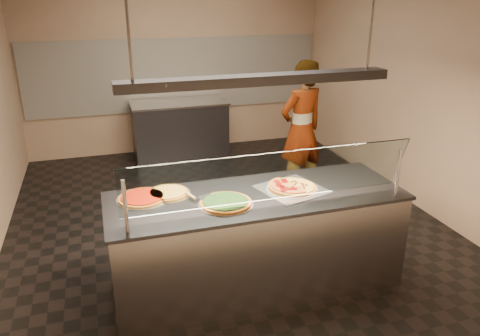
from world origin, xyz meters
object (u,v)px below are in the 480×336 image
object	(u,v)px
pizza_spinach	(226,202)
prep_table	(180,129)
perforated_tray	(292,189)
pizza_cheese	(168,192)
heat_lamp_housing	(258,80)
half_pizza_sausage	(303,185)
serving_counter	(256,240)
pizza_spatula	(197,196)
half_pizza_pepperoni	(281,187)
worker	(301,130)
sneeze_guard	(271,177)
pizza_tomato	(142,197)

from	to	relation	value
pizza_spinach	prep_table	bearing A→B (deg)	85.39
perforated_tray	pizza_cheese	bearing A→B (deg)	168.08
pizza_cheese	heat_lamp_housing	size ratio (longest dim) A/B	0.17
half_pizza_sausage	serving_counter	bearing A→B (deg)	-178.15
prep_table	heat_lamp_housing	xyz separation A→B (m)	(-0.00, -3.84, 1.48)
pizza_spatula	heat_lamp_housing	size ratio (longest dim) A/B	0.10
half_pizza_pepperoni	prep_table	world-z (taller)	half_pizza_pepperoni
perforated_tray	pizza_spatula	distance (m)	0.87
half_pizza_pepperoni	half_pizza_sausage	xyz separation A→B (m)	(0.21, 0.00, -0.01)
half_pizza_sausage	pizza_spinach	bearing A→B (deg)	-170.66
pizza_spinach	pizza_spatula	size ratio (longest dim) A/B	1.98
pizza_spatula	heat_lamp_housing	bearing A→B (deg)	-6.71
worker	heat_lamp_housing	size ratio (longest dim) A/B	0.79
half_pizza_sausage	pizza_cheese	xyz separation A→B (m)	(-1.20, 0.23, -0.01)
sneeze_guard	pizza_tomato	xyz separation A→B (m)	(-0.98, 0.55, -0.28)
half_pizza_sausage	pizza_cheese	bearing A→B (deg)	169.10
pizza_spinach	pizza_tomato	bearing A→B (deg)	154.16
sneeze_guard	pizza_spatula	size ratio (longest dim) A/B	10.06
sneeze_guard	pizza_cheese	size ratio (longest dim) A/B	6.05
pizza_tomato	pizza_spinach	bearing A→B (deg)	-25.84
prep_table	pizza_spinach	bearing A→B (deg)	-94.61
prep_table	serving_counter	bearing A→B (deg)	-90.00
sneeze_guard	prep_table	world-z (taller)	sneeze_guard
serving_counter	half_pizza_sausage	size ratio (longest dim) A/B	5.50
sneeze_guard	pizza_tomato	distance (m)	1.16
pizza_spinach	prep_table	xyz separation A→B (m)	(0.32, 3.95, -0.48)
half_pizza_sausage	worker	xyz separation A→B (m)	(0.80, 1.80, -0.05)
perforated_tray	half_pizza_sausage	bearing A→B (deg)	-0.03
sneeze_guard	heat_lamp_housing	distance (m)	0.80
serving_counter	pizza_spatula	world-z (taller)	pizza_spatula
half_pizza_sausage	prep_table	bearing A→B (deg)	96.72
pizza_tomato	worker	xyz separation A→B (m)	(2.24, 1.60, -0.03)
pizza_cheese	pizza_spatula	distance (m)	0.29
serving_counter	sneeze_guard	bearing A→B (deg)	-90.00
worker	half_pizza_sausage	bearing A→B (deg)	49.93
perforated_tray	half_pizza_pepperoni	bearing A→B (deg)	-179.87
pizza_cheese	pizza_tomato	size ratio (longest dim) A/B	0.88
pizza_spinach	pizza_cheese	xyz separation A→B (m)	(-0.43, 0.36, -0.00)
sneeze_guard	half_pizza_pepperoni	bearing A→B (deg)	56.24
sneeze_guard	pizza_cheese	world-z (taller)	sneeze_guard
half_pizza_sausage	sneeze_guard	bearing A→B (deg)	-141.56
half_pizza_sausage	heat_lamp_housing	size ratio (longest dim) A/B	0.21
pizza_tomato	pizza_spatula	distance (m)	0.48
prep_table	pizza_spatula	bearing A→B (deg)	-97.93
perforated_tray	pizza_tomato	xyz separation A→B (m)	(-1.33, 0.19, 0.01)
half_pizza_sausage	pizza_spatula	xyz separation A→B (m)	(-0.98, 0.05, 0.00)
serving_counter	prep_table	size ratio (longest dim) A/B	1.72
heat_lamp_housing	half_pizza_sausage	bearing A→B (deg)	1.85
prep_table	worker	xyz separation A→B (m)	(1.25, -2.02, 0.45)
pizza_tomato	pizza_spatula	world-z (taller)	pizza_spatula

